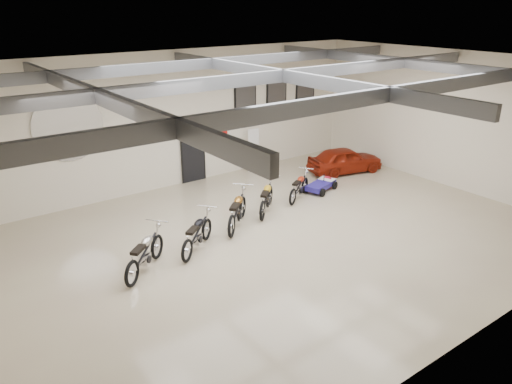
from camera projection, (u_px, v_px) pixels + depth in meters
floor at (280, 238)px, 14.81m from camera, size 16.00×12.00×0.01m
ceiling at (283, 66)px, 13.02m from camera, size 16.00×12.00×0.01m
back_wall at (179, 119)px, 18.41m from camera, size 16.00×0.02×5.00m
right_wall at (449, 120)px, 18.37m from camera, size 0.02×12.00×5.00m
ceiling_beams at (283, 76)px, 13.11m from camera, size 15.80×11.80×0.32m
door at (193, 155)px, 19.17m from camera, size 0.92×0.08×2.10m
logo_plaque at (68, 127)px, 16.04m from camera, size 2.30×0.06×1.16m
poster_left at (245, 95)px, 19.83m from camera, size 1.05×0.08×1.35m
poster_mid at (276, 91)px, 20.73m from camera, size 1.05×0.08×1.35m
poster_right at (305, 87)px, 21.62m from camera, size 1.05×0.08×1.35m
oil_sign at (223, 133)px, 19.72m from camera, size 0.72×0.10×0.72m
banner_stand at (253, 150)px, 20.31m from camera, size 0.51×0.25×1.82m
motorcycle_silver at (144, 252)px, 12.80m from camera, size 2.03×1.85×1.09m
motorcycle_black at (197, 233)px, 13.92m from camera, size 1.98×1.70×1.04m
motorcycle_gold at (237, 210)px, 15.38m from camera, size 2.04×1.95×1.12m
motorcycle_yellow at (266, 197)px, 16.47m from camera, size 1.92×1.82×1.05m
motorcycle_red at (299, 186)px, 17.61m from camera, size 1.86×1.38×0.94m
go_kart at (323, 182)px, 18.51m from camera, size 1.82×1.22×0.61m
vintage_car at (345, 160)px, 20.34m from camera, size 1.94×3.31×1.06m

